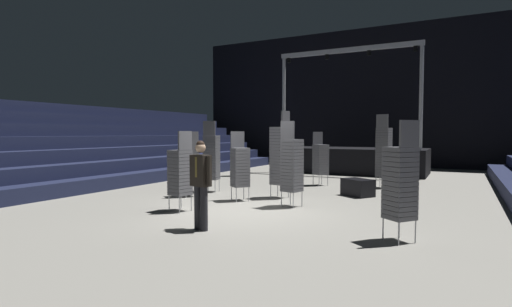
{
  "coord_description": "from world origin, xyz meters",
  "views": [
    {
      "loc": [
        4.68,
        -8.51,
        1.91
      ],
      "look_at": [
        0.06,
        0.3,
        1.4
      ],
      "focal_mm": 27.66,
      "sensor_mm": 36.0,
      "label": 1
    }
  ],
  "objects_px": {
    "chair_stack_rear_left": "(240,166)",
    "chair_stack_aisle_right": "(280,155)",
    "chair_stack_front_left": "(180,171)",
    "equipment_road_case": "(358,187)",
    "chair_stack_front_right": "(400,181)",
    "chair_stack_rear_centre": "(384,151)",
    "chair_stack_mid_centre": "(292,164)",
    "chair_stack_rear_right": "(190,164)",
    "stage_riser": "(353,159)",
    "chair_stack_mid_right": "(320,159)",
    "chair_stack_mid_left": "(237,154)",
    "man_with_tie": "(201,179)",
    "chair_stack_aisle_left": "(212,157)"
  },
  "relations": [
    {
      "from": "chair_stack_aisle_left",
      "to": "chair_stack_mid_left",
      "type": "bearing_deg",
      "value": 97.75
    },
    {
      "from": "chair_stack_rear_left",
      "to": "chair_stack_aisle_right",
      "type": "relative_size",
      "value": 0.77
    },
    {
      "from": "man_with_tie",
      "to": "chair_stack_mid_centre",
      "type": "height_order",
      "value": "chair_stack_mid_centre"
    },
    {
      "from": "chair_stack_aisle_right",
      "to": "chair_stack_front_right",
      "type": "bearing_deg",
      "value": -122.59
    },
    {
      "from": "chair_stack_front_right",
      "to": "chair_stack_mid_centre",
      "type": "height_order",
      "value": "chair_stack_mid_centre"
    },
    {
      "from": "chair_stack_front_right",
      "to": "chair_stack_rear_right",
      "type": "distance_m",
      "value": 6.72
    },
    {
      "from": "chair_stack_rear_left",
      "to": "chair_stack_aisle_right",
      "type": "distance_m",
      "value": 1.29
    },
    {
      "from": "chair_stack_rear_right",
      "to": "chair_stack_rear_centre",
      "type": "relative_size",
      "value": 0.77
    },
    {
      "from": "chair_stack_front_left",
      "to": "chair_stack_mid_right",
      "type": "xyz_separation_m",
      "value": [
        1.5,
        6.21,
        0.0
      ]
    },
    {
      "from": "chair_stack_front_left",
      "to": "chair_stack_mid_left",
      "type": "distance_m",
      "value": 8.04
    },
    {
      "from": "stage_riser",
      "to": "chair_stack_front_left",
      "type": "height_order",
      "value": "stage_riser"
    },
    {
      "from": "chair_stack_front_right",
      "to": "equipment_road_case",
      "type": "height_order",
      "value": "chair_stack_front_right"
    },
    {
      "from": "chair_stack_rear_right",
      "to": "chair_stack_mid_centre",
      "type": "bearing_deg",
      "value": -57.57
    },
    {
      "from": "chair_stack_front_right",
      "to": "chair_stack_rear_left",
      "type": "height_order",
      "value": "chair_stack_front_right"
    },
    {
      "from": "stage_riser",
      "to": "chair_stack_rear_left",
      "type": "relative_size",
      "value": 3.42
    },
    {
      "from": "stage_riser",
      "to": "equipment_road_case",
      "type": "bearing_deg",
      "value": -74.95
    },
    {
      "from": "man_with_tie",
      "to": "chair_stack_aisle_right",
      "type": "xyz_separation_m",
      "value": [
        -0.21,
        4.26,
        0.27
      ]
    },
    {
      "from": "chair_stack_rear_left",
      "to": "equipment_road_case",
      "type": "bearing_deg",
      "value": 169.1
    },
    {
      "from": "chair_stack_mid_left",
      "to": "chair_stack_front_left",
      "type": "bearing_deg",
      "value": 88.35
    },
    {
      "from": "chair_stack_mid_centre",
      "to": "chair_stack_rear_right",
      "type": "height_order",
      "value": "chair_stack_mid_centre"
    },
    {
      "from": "chair_stack_aisle_right",
      "to": "chair_stack_mid_left",
      "type": "bearing_deg",
      "value": 50.76
    },
    {
      "from": "chair_stack_aisle_left",
      "to": "man_with_tie",
      "type": "bearing_deg",
      "value": -71.01
    },
    {
      "from": "chair_stack_rear_left",
      "to": "chair_stack_rear_centre",
      "type": "bearing_deg",
      "value": -176.37
    },
    {
      "from": "chair_stack_front_left",
      "to": "equipment_road_case",
      "type": "distance_m",
      "value": 5.53
    },
    {
      "from": "chair_stack_mid_centre",
      "to": "chair_stack_mid_right",
      "type": "bearing_deg",
      "value": 113.46
    },
    {
      "from": "chair_stack_front_right",
      "to": "chair_stack_rear_centre",
      "type": "bearing_deg",
      "value": 50.4
    },
    {
      "from": "chair_stack_mid_right",
      "to": "chair_stack_aisle_right",
      "type": "distance_m",
      "value": 3.29
    },
    {
      "from": "chair_stack_front_left",
      "to": "chair_stack_rear_right",
      "type": "xyz_separation_m",
      "value": [
        -1.17,
        1.93,
        0.0
      ]
    },
    {
      "from": "stage_riser",
      "to": "chair_stack_aisle_left",
      "type": "xyz_separation_m",
      "value": [
        -2.55,
        -8.35,
        0.47
      ]
    },
    {
      "from": "chair_stack_front_right",
      "to": "chair_stack_rear_left",
      "type": "xyz_separation_m",
      "value": [
        -4.61,
        2.37,
        -0.08
      ]
    },
    {
      "from": "chair_stack_rear_right",
      "to": "equipment_road_case",
      "type": "bearing_deg",
      "value": -26.87
    },
    {
      "from": "chair_stack_rear_right",
      "to": "chair_stack_aisle_right",
      "type": "relative_size",
      "value": 0.77
    },
    {
      "from": "stage_riser",
      "to": "man_with_tie",
      "type": "bearing_deg",
      "value": -89.36
    },
    {
      "from": "chair_stack_rear_left",
      "to": "chair_stack_front_left",
      "type": "bearing_deg",
      "value": 23.05
    },
    {
      "from": "chair_stack_mid_right",
      "to": "chair_stack_aisle_left",
      "type": "bearing_deg",
      "value": -2.78
    },
    {
      "from": "chair_stack_mid_centre",
      "to": "chair_stack_rear_left",
      "type": "height_order",
      "value": "chair_stack_mid_centre"
    },
    {
      "from": "chair_stack_rear_left",
      "to": "chair_stack_aisle_right",
      "type": "height_order",
      "value": "chair_stack_aisle_right"
    },
    {
      "from": "man_with_tie",
      "to": "chair_stack_mid_centre",
      "type": "bearing_deg",
      "value": -87.26
    },
    {
      "from": "chair_stack_rear_left",
      "to": "chair_stack_mid_right",
      "type": "bearing_deg",
      "value": -154.67
    },
    {
      "from": "chair_stack_mid_left",
      "to": "chair_stack_mid_centre",
      "type": "distance_m",
      "value": 7.6
    },
    {
      "from": "chair_stack_rear_left",
      "to": "chair_stack_aisle_left",
      "type": "relative_size",
      "value": 0.85
    },
    {
      "from": "chair_stack_front_right",
      "to": "chair_stack_mid_centre",
      "type": "relative_size",
      "value": 0.96
    },
    {
      "from": "chair_stack_front_left",
      "to": "equipment_road_case",
      "type": "xyz_separation_m",
      "value": [
        3.3,
        4.38,
        -0.72
      ]
    },
    {
      "from": "stage_riser",
      "to": "chair_stack_mid_left",
      "type": "distance_m",
      "value": 5.73
    },
    {
      "from": "chair_stack_rear_centre",
      "to": "chair_stack_aisle_right",
      "type": "bearing_deg",
      "value": -112.41
    },
    {
      "from": "stage_riser",
      "to": "chair_stack_rear_right",
      "type": "relative_size",
      "value": 3.42
    },
    {
      "from": "stage_riser",
      "to": "chair_stack_mid_centre",
      "type": "height_order",
      "value": "stage_riser"
    },
    {
      "from": "chair_stack_mid_right",
      "to": "chair_stack_aisle_right",
      "type": "relative_size",
      "value": 0.77
    },
    {
      "from": "stage_riser",
      "to": "chair_stack_aisle_right",
      "type": "bearing_deg",
      "value": -90.48
    },
    {
      "from": "chair_stack_front_right",
      "to": "chair_stack_mid_left",
      "type": "height_order",
      "value": "chair_stack_front_right"
    }
  ]
}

